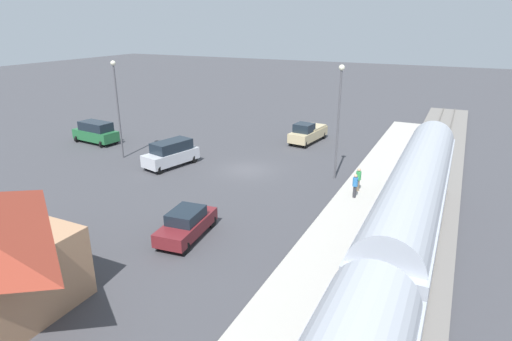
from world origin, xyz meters
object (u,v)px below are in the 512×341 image
(pedestrian_waiting_far, at_px, (355,184))
(suv_green, at_px, (96,132))
(pickup_tan, at_px, (308,133))
(light_pole_near_platform, at_px, (339,110))
(light_pole_lot_center, at_px, (117,99))
(suv_silver, at_px, (171,153))
(pedestrian_on_platform, at_px, (358,178))
(sedan_maroon, at_px, (186,224))

(pedestrian_waiting_far, xyz_separation_m, suv_green, (27.47, -3.33, -0.13))
(pickup_tan, distance_m, light_pole_near_platform, 11.62)
(pedestrian_waiting_far, relative_size, light_pole_lot_center, 0.20)
(pickup_tan, distance_m, suv_silver, 14.75)
(pickup_tan, xyz_separation_m, suv_silver, (8.02, 12.38, 0.12))
(light_pole_near_platform, bearing_deg, pedestrian_waiting_far, 122.66)
(pedestrian_on_platform, relative_size, suv_green, 0.34)
(sedan_maroon, relative_size, suv_silver, 0.90)
(pedestrian_waiting_far, bearing_deg, light_pole_near_platform, -57.34)
(sedan_maroon, distance_m, light_pole_near_platform, 14.98)
(pedestrian_waiting_far, height_order, light_pole_lot_center, light_pole_lot_center)
(pedestrian_waiting_far, bearing_deg, suv_silver, -2.55)
(suv_green, distance_m, light_pole_lot_center, 7.77)
(suv_silver, bearing_deg, suv_green, -12.92)
(suv_green, xyz_separation_m, pickup_tan, (-19.42, -9.76, -0.12))
(light_pole_near_platform, bearing_deg, sedan_maroon, 69.71)
(pickup_tan, bearing_deg, light_pole_near_platform, 121.12)
(pickup_tan, relative_size, suv_silver, 1.07)
(pedestrian_waiting_far, xyz_separation_m, light_pole_lot_center, (21.54, -0.67, 4.11))
(suv_green, bearing_deg, light_pole_lot_center, 155.87)
(light_pole_near_platform, bearing_deg, light_pole_lot_center, 9.65)
(pedestrian_waiting_far, xyz_separation_m, suv_silver, (16.07, -0.72, -0.13))
(pedestrian_waiting_far, xyz_separation_m, sedan_maroon, (7.45, 9.46, -0.40))
(suv_green, relative_size, light_pole_lot_center, 0.58)
(pedestrian_on_platform, bearing_deg, sedan_maroon, 55.73)
(sedan_maroon, xyz_separation_m, suv_silver, (8.62, -10.17, 0.27))
(pedestrian_waiting_far, distance_m, light_pole_lot_center, 21.93)
(pedestrian_on_platform, xyz_separation_m, pickup_tan, (7.96, -11.75, -0.25))
(sedan_maroon, bearing_deg, pedestrian_waiting_far, -128.22)
(suv_green, xyz_separation_m, light_pole_lot_center, (-5.94, 2.66, 4.24))
(sedan_maroon, height_order, suv_silver, suv_silver)
(pedestrian_waiting_far, bearing_deg, sedan_maroon, 51.78)
(sedan_maroon, height_order, pickup_tan, pickup_tan)
(suv_green, distance_m, light_pole_near_platform, 25.35)
(sedan_maroon, relative_size, pickup_tan, 0.84)
(sedan_maroon, distance_m, suv_silver, 13.34)
(pedestrian_on_platform, bearing_deg, light_pole_near_platform, -46.75)
(suv_green, bearing_deg, sedan_maroon, 147.44)
(pedestrian_waiting_far, bearing_deg, light_pole_lot_center, -1.79)
(sedan_maroon, bearing_deg, pedestrian_on_platform, -124.27)
(light_pole_near_platform, bearing_deg, suv_green, 1.32)
(pedestrian_on_platform, height_order, suv_green, suv_green)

